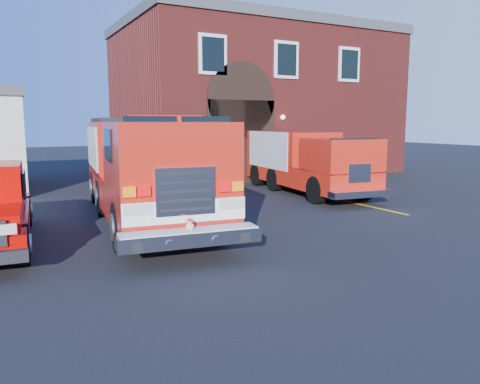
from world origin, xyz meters
TOP-DOWN VIEW (x-y plane):
  - ground at (0.00, 0.00)m, footprint 100.00×100.00m
  - parking_stripe_near at (6.50, 1.00)m, footprint 0.12×3.00m
  - parking_stripe_mid at (6.50, 4.00)m, footprint 0.12×3.00m
  - parking_stripe_far at (6.50, 7.00)m, footprint 0.12×3.00m
  - fire_station at (8.99, 13.98)m, footprint 15.20×10.20m
  - fire_engine at (-1.13, 2.79)m, footprint 3.95×10.37m
  - secondary_truck at (6.47, 5.10)m, footprint 3.26×8.06m

SIDE VIEW (x-z plane):
  - ground at x=0.00m, z-range 0.00..0.00m
  - parking_stripe_near at x=6.50m, z-range 0.00..0.01m
  - parking_stripe_mid at x=6.50m, z-range 0.00..0.01m
  - parking_stripe_far at x=6.50m, z-range 0.00..0.01m
  - secondary_truck at x=6.47m, z-range 0.11..2.66m
  - fire_engine at x=-1.13m, z-range 0.06..3.17m
  - fire_station at x=8.99m, z-range 0.03..8.48m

